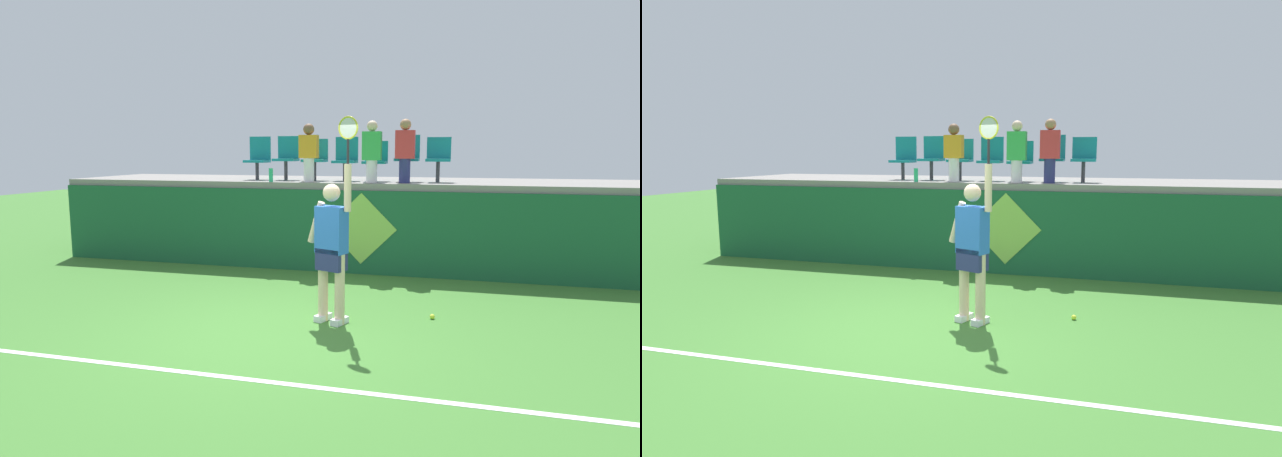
% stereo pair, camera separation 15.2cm
% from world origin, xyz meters
% --- Properties ---
extents(ground_plane, '(40.00, 40.00, 0.00)m').
position_xyz_m(ground_plane, '(0.00, 0.00, 0.00)').
color(ground_plane, '#3D752D').
extents(court_back_wall, '(11.22, 0.20, 1.50)m').
position_xyz_m(court_back_wall, '(0.00, 3.47, 0.75)').
color(court_back_wall, '#195633').
rests_on(court_back_wall, ground_plane).
extents(spectator_platform, '(11.22, 2.61, 0.12)m').
position_xyz_m(spectator_platform, '(0.00, 4.73, 1.56)').
color(spectator_platform, gray).
rests_on(spectator_platform, court_back_wall).
extents(court_baseline_stripe, '(10.10, 0.08, 0.01)m').
position_xyz_m(court_baseline_stripe, '(0.00, -1.29, 0.00)').
color(court_baseline_stripe, white).
rests_on(court_baseline_stripe, ground_plane).
extents(tennis_player, '(0.72, 0.38, 2.60)m').
position_xyz_m(tennis_player, '(0.62, 0.61, 1.01)').
color(tennis_player, white).
rests_on(tennis_player, ground_plane).
extents(tennis_ball, '(0.07, 0.07, 0.07)m').
position_xyz_m(tennis_ball, '(1.88, 1.07, 0.03)').
color(tennis_ball, '#D1E533').
rests_on(tennis_ball, ground_plane).
extents(water_bottle, '(0.08, 0.08, 0.25)m').
position_xyz_m(water_bottle, '(-1.25, 3.53, 1.75)').
color(water_bottle, '#26B272').
rests_on(water_bottle, spectator_platform).
extents(stadium_chair_0, '(0.44, 0.42, 0.86)m').
position_xyz_m(stadium_chair_0, '(-1.77, 4.26, 2.08)').
color(stadium_chair_0, '#38383D').
rests_on(stadium_chair_0, spectator_platform).
extents(stadium_chair_1, '(0.44, 0.42, 0.86)m').
position_xyz_m(stadium_chair_1, '(-1.17, 4.25, 2.10)').
color(stadium_chair_1, '#38383D').
rests_on(stadium_chair_1, spectator_platform).
extents(stadium_chair_2, '(0.44, 0.42, 0.81)m').
position_xyz_m(stadium_chair_2, '(-0.58, 4.25, 2.07)').
color(stadium_chair_2, '#38383D').
rests_on(stadium_chair_2, spectator_platform).
extents(stadium_chair_3, '(0.44, 0.42, 0.84)m').
position_xyz_m(stadium_chair_3, '(0.02, 4.25, 2.07)').
color(stadium_chair_3, '#38383D').
rests_on(stadium_chair_3, spectator_platform).
extents(stadium_chair_4, '(0.44, 0.42, 0.76)m').
position_xyz_m(stadium_chair_4, '(0.60, 4.25, 2.04)').
color(stadium_chair_4, '#38383D').
rests_on(stadium_chair_4, spectator_platform).
extents(stadium_chair_5, '(0.44, 0.42, 0.87)m').
position_xyz_m(stadium_chair_5, '(1.19, 4.25, 2.11)').
color(stadium_chair_5, '#38383D').
rests_on(stadium_chair_5, spectator_platform).
extents(stadium_chair_6, '(0.44, 0.42, 0.83)m').
position_xyz_m(stadium_chair_6, '(1.76, 4.25, 2.09)').
color(stadium_chair_6, '#38383D').
rests_on(stadium_chair_6, spectator_platform).
extents(spectator_0, '(0.34, 0.21, 1.07)m').
position_xyz_m(spectator_0, '(-0.58, 3.77, 2.19)').
color(spectator_0, white).
rests_on(spectator_0, spectator_platform).
extents(spectator_1, '(0.34, 0.20, 1.11)m').
position_xyz_m(spectator_1, '(0.60, 3.82, 2.20)').
color(spectator_1, white).
rests_on(spectator_1, spectator_platform).
extents(spectator_2, '(0.34, 0.20, 1.13)m').
position_xyz_m(spectator_2, '(1.19, 3.81, 2.21)').
color(spectator_2, navy).
rests_on(spectator_2, spectator_platform).
extents(wall_signage_mount, '(1.27, 0.01, 1.46)m').
position_xyz_m(wall_signage_mount, '(0.49, 3.37, 0.00)').
color(wall_signage_mount, '#195633').
rests_on(wall_signage_mount, ground_plane).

